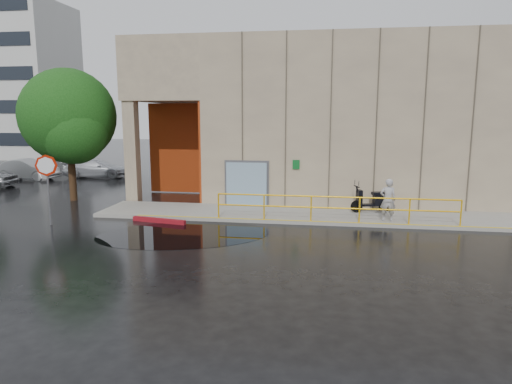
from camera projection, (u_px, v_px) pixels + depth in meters
ground at (212, 242)px, 15.79m from camera, size 120.00×120.00×0.00m
sidewalk at (328, 216)px, 19.56m from camera, size 20.00×3.00×0.15m
building at (350, 117)px, 25.01m from camera, size 20.00×10.17×8.00m
guardrail at (335, 209)px, 18.11m from camera, size 9.56×0.06×1.03m
distant_building at (8, 82)px, 45.92m from camera, size 12.00×8.08×15.00m
person at (388, 200)px, 18.15m from camera, size 0.64×0.43×1.72m
scooter at (372, 194)px, 19.86m from camera, size 1.86×1.10×1.40m
stop_sign at (47, 175)px, 17.92m from camera, size 0.82×0.30×2.82m
red_curb at (159, 220)px, 18.63m from camera, size 2.39×0.65×0.18m
puddle at (184, 234)px, 16.83m from camera, size 7.24×5.65×0.01m
car_b at (27, 169)px, 30.66m from camera, size 4.18×1.58×1.36m
car_c at (96, 168)px, 31.66m from camera, size 4.60×2.43×1.27m
tree_near at (69, 120)px, 22.60m from camera, size 4.69×4.69×6.63m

